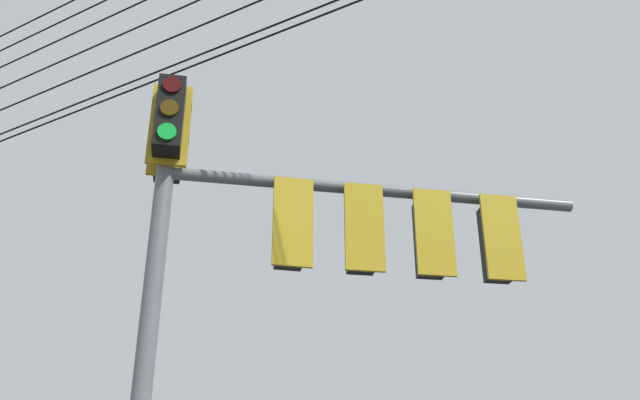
% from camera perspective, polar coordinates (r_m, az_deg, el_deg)
% --- Properties ---
extents(signal_mast_assembly, '(4.32, 3.35, 6.55)m').
position_cam_1_polar(signal_mast_assembly, '(7.88, -2.69, -3.38)').
color(signal_mast_assembly, slate).
rests_on(signal_mast_assembly, ground).
extents(overhead_wire_span, '(22.59, 1.91, 2.23)m').
position_cam_1_polar(overhead_wire_span, '(10.07, -15.30, 12.48)').
color(overhead_wire_span, black).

